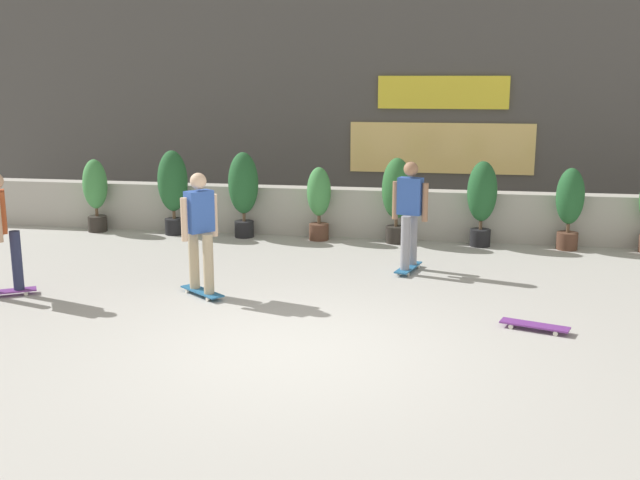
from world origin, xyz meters
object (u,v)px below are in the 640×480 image
potted_plant_0 (95,190)px  potted_plant_4 (397,194)px  skateboard_near_camera (535,325)px  potted_plant_3 (319,199)px  potted_plant_2 (243,188)px  potted_plant_6 (570,203)px  skater_far_right (410,211)px  skater_by_wall_right (200,229)px  potted_plant_5 (482,197)px  potted_plant_1 (173,185)px

potted_plant_0 → potted_plant_4: potted_plant_4 is taller
potted_plant_0 → skateboard_near_camera: 9.00m
potted_plant_0 → potted_plant_3: potted_plant_0 is taller
potted_plant_4 → potted_plant_2: bearing=180.0°
potted_plant_6 → skater_far_right: (-2.62, -2.01, 0.13)m
potted_plant_0 → potted_plant_3: 4.36m
skater_by_wall_right → potted_plant_2: bearing=97.2°
potted_plant_3 → skater_by_wall_right: bearing=-103.8°
potted_plant_4 → potted_plant_6: 2.97m
potted_plant_0 → potted_plant_2: potted_plant_2 is taller
potted_plant_2 → skater_by_wall_right: skater_by_wall_right is taller
potted_plant_0 → potted_plant_4: (5.77, 0.00, 0.10)m
potted_plant_5 → potted_plant_6: 1.48m
potted_plant_1 → skater_by_wall_right: bearing=-64.1°
potted_plant_3 → skater_far_right: 2.68m
potted_plant_0 → potted_plant_3: (4.36, 0.00, -0.04)m
potted_plant_3 → potted_plant_4: bearing=0.0°
potted_plant_3 → skater_by_wall_right: skater_by_wall_right is taller
potted_plant_1 → potted_plant_4: bearing=-0.0°
potted_plant_3 → skateboard_near_camera: bearing=-52.8°
potted_plant_5 → skateboard_near_camera: potted_plant_5 is taller
potted_plant_3 → potted_plant_5: bearing=0.0°
potted_plant_3 → potted_plant_6: size_ratio=0.95×
potted_plant_0 → potted_plant_2: size_ratio=0.88×
potted_plant_2 → potted_plant_5: size_ratio=1.05×
potted_plant_1 → potted_plant_5: potted_plant_1 is taller
potted_plant_2 → potted_plant_5: (4.32, 0.00, -0.05)m
potted_plant_6 → skateboard_near_camera: bearing=-102.2°
potted_plant_2 → potted_plant_5: potted_plant_2 is taller
potted_plant_2 → potted_plant_4: size_ratio=1.03×
potted_plant_1 → potted_plant_6: 7.17m
potted_plant_4 → potted_plant_3: bearing=180.0°
skater_by_wall_right → skateboard_near_camera: 4.48m
potted_plant_2 → skater_far_right: bearing=-32.2°
potted_plant_5 → potted_plant_6: size_ratio=1.06×
potted_plant_0 → skater_by_wall_right: 5.13m
potted_plant_1 → potted_plant_3: potted_plant_1 is taller
potted_plant_3 → potted_plant_4: (1.41, 0.00, 0.14)m
potted_plant_6 → potted_plant_0: bearing=-180.0°
potted_plant_3 → skater_far_right: (1.76, -2.01, 0.19)m
potted_plant_2 → skater_by_wall_right: size_ratio=0.93×
potted_plant_0 → potted_plant_1: potted_plant_1 is taller
potted_plant_4 → skater_far_right: size_ratio=0.91×
potted_plant_3 → potted_plant_6: (4.38, 0.00, 0.06)m
potted_plant_4 → skater_by_wall_right: (-2.35, -3.82, 0.04)m
potted_plant_4 → skateboard_near_camera: 4.98m
potted_plant_0 → potted_plant_3: bearing=0.0°
potted_plant_4 → skater_by_wall_right: size_ratio=0.91×
potted_plant_1 → skateboard_near_camera: potted_plant_1 is taller
potted_plant_0 → potted_plant_1: (1.57, 0.00, 0.14)m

